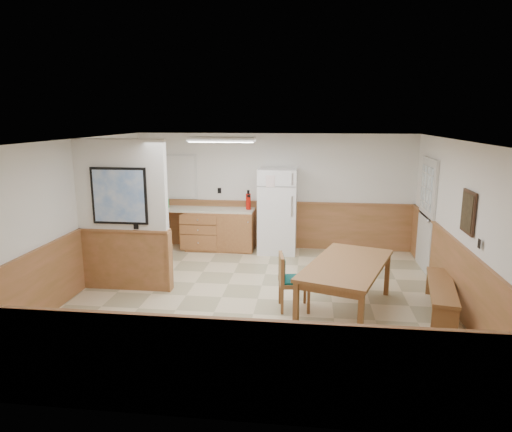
# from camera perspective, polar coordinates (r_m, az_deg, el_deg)

# --- Properties ---
(ground) EXTENTS (6.00, 6.00, 0.00)m
(ground) POSITION_cam_1_polar(r_m,az_deg,el_deg) (7.39, 0.23, -10.31)
(ground) COLOR beige
(ground) RESTS_ON ground
(ceiling) EXTENTS (6.00, 6.00, 0.02)m
(ceiling) POSITION_cam_1_polar(r_m,az_deg,el_deg) (6.83, 0.24, 9.44)
(ceiling) COLOR silver
(ceiling) RESTS_ON back_wall
(back_wall) EXTENTS (6.00, 0.02, 2.50)m
(back_wall) POSITION_cam_1_polar(r_m,az_deg,el_deg) (9.94, 2.23, 3.07)
(back_wall) COLOR white
(back_wall) RESTS_ON ground
(right_wall) EXTENTS (0.02, 6.00, 2.50)m
(right_wall) POSITION_cam_1_polar(r_m,az_deg,el_deg) (7.31, 24.32, -1.39)
(right_wall) COLOR white
(right_wall) RESTS_ON ground
(left_wall) EXTENTS (0.02, 6.00, 2.50)m
(left_wall) POSITION_cam_1_polar(r_m,az_deg,el_deg) (7.92, -21.86, -0.18)
(left_wall) COLOR white
(left_wall) RESTS_ON ground
(wainscot_back) EXTENTS (6.00, 0.04, 1.00)m
(wainscot_back) POSITION_cam_1_polar(r_m,az_deg,el_deg) (10.06, 2.18, -1.16)
(wainscot_back) COLOR #A86643
(wainscot_back) RESTS_ON ground
(wainscot_right) EXTENTS (0.04, 6.00, 1.00)m
(wainscot_right) POSITION_cam_1_polar(r_m,az_deg,el_deg) (7.50, 23.66, -6.96)
(wainscot_right) COLOR #A86643
(wainscot_right) RESTS_ON ground
(wainscot_left) EXTENTS (0.04, 6.00, 1.00)m
(wainscot_left) POSITION_cam_1_polar(r_m,az_deg,el_deg) (8.10, -21.31, -5.37)
(wainscot_left) COLOR #A86643
(wainscot_left) RESTS_ON ground
(partition_wall) EXTENTS (1.50, 0.20, 2.50)m
(partition_wall) POSITION_cam_1_polar(r_m,az_deg,el_deg) (7.77, -16.31, -0.15)
(partition_wall) COLOR white
(partition_wall) RESTS_ON ground
(kitchen_counter) EXTENTS (2.20, 0.61, 1.00)m
(kitchen_counter) POSITION_cam_1_polar(r_m,az_deg,el_deg) (9.95, -4.91, -1.58)
(kitchen_counter) COLOR #A16D39
(kitchen_counter) RESTS_ON ground
(exterior_door) EXTENTS (0.07, 1.02, 2.15)m
(exterior_door) POSITION_cam_1_polar(r_m,az_deg,el_deg) (9.12, 20.52, 0.20)
(exterior_door) COLOR silver
(exterior_door) RESTS_ON ground
(kitchen_window) EXTENTS (0.80, 0.04, 1.00)m
(kitchen_window) POSITION_cam_1_polar(r_m,az_deg,el_deg) (10.25, -9.59, 4.89)
(kitchen_window) COLOR silver
(kitchen_window) RESTS_ON back_wall
(wall_painting) EXTENTS (0.04, 0.50, 0.60)m
(wall_painting) POSITION_cam_1_polar(r_m,az_deg,el_deg) (6.96, 24.99, 0.45)
(wall_painting) COLOR #332014
(wall_painting) RESTS_ON right_wall
(fluorescent_fixture) EXTENTS (1.20, 0.30, 0.09)m
(fluorescent_fixture) POSITION_cam_1_polar(r_m,az_deg,el_deg) (8.24, -4.31, 9.52)
(fluorescent_fixture) COLOR silver
(fluorescent_fixture) RESTS_ON ceiling
(refrigerator) EXTENTS (0.79, 0.72, 1.79)m
(refrigerator) POSITION_cam_1_polar(r_m,az_deg,el_deg) (9.63, 2.71, 0.63)
(refrigerator) COLOR white
(refrigerator) RESTS_ON ground
(dining_table) EXTENTS (1.57, 2.19, 0.75)m
(dining_table) POSITION_cam_1_polar(r_m,az_deg,el_deg) (6.84, 11.28, -6.51)
(dining_table) COLOR brown
(dining_table) RESTS_ON ground
(dining_bench) EXTENTS (0.65, 1.65, 0.45)m
(dining_bench) POSITION_cam_1_polar(r_m,az_deg,el_deg) (7.27, 22.16, -8.72)
(dining_bench) COLOR brown
(dining_bench) RESTS_ON ground
(dining_chair) EXTENTS (0.68, 0.51, 0.85)m
(dining_chair) POSITION_cam_1_polar(r_m,az_deg,el_deg) (6.88, 4.06, -7.67)
(dining_chair) COLOR brown
(dining_chair) RESTS_ON ground
(fire_extinguisher) EXTENTS (0.14, 0.14, 0.42)m
(fire_extinguisher) POSITION_cam_1_polar(r_m,az_deg,el_deg) (9.74, -0.97, 1.89)
(fire_extinguisher) COLOR red
(fire_extinguisher) RESTS_ON kitchen_counter
(soap_bottle) EXTENTS (0.07, 0.07, 0.20)m
(soap_bottle) POSITION_cam_1_polar(r_m,az_deg,el_deg) (10.11, -10.98, 1.58)
(soap_bottle) COLOR #188432
(soap_bottle) RESTS_ON kitchen_counter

